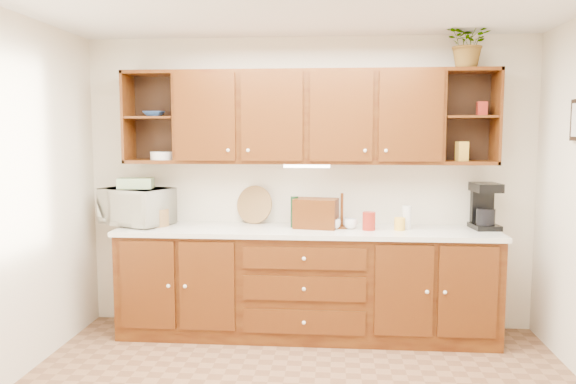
% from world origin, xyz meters
% --- Properties ---
extents(back_wall, '(4.00, 0.00, 4.00)m').
position_xyz_m(back_wall, '(0.00, 1.75, 1.30)').
color(back_wall, beige).
rests_on(back_wall, floor).
extents(base_cabinets, '(3.20, 0.60, 0.90)m').
position_xyz_m(base_cabinets, '(0.00, 1.45, 0.45)').
color(base_cabinets, '#341105').
rests_on(base_cabinets, floor).
extents(countertop, '(3.24, 0.64, 0.04)m').
position_xyz_m(countertop, '(0.00, 1.44, 0.92)').
color(countertop, white).
rests_on(countertop, base_cabinets).
extents(upper_cabinets, '(3.20, 0.33, 0.80)m').
position_xyz_m(upper_cabinets, '(0.01, 1.59, 1.89)').
color(upper_cabinets, '#341105').
rests_on(upper_cabinets, back_wall).
extents(undercabinet_light, '(0.40, 0.05, 0.02)m').
position_xyz_m(undercabinet_light, '(0.00, 1.53, 1.47)').
color(undercabinet_light, white).
rests_on(undercabinet_light, upper_cabinets).
extents(wicker_basket, '(0.29, 0.29, 0.15)m').
position_xyz_m(wicker_basket, '(-1.33, 1.48, 1.02)').
color(wicker_basket, olive).
rests_on(wicker_basket, countertop).
extents(microwave, '(0.70, 0.60, 0.33)m').
position_xyz_m(microwave, '(-1.52, 1.53, 1.10)').
color(microwave, white).
rests_on(microwave, countertop).
extents(towel_stack, '(0.33, 0.26, 0.09)m').
position_xyz_m(towel_stack, '(-1.52, 1.53, 1.31)').
color(towel_stack, '#ECED6F').
rests_on(towel_stack, microwave).
extents(wine_bottle, '(0.08, 0.08, 0.27)m').
position_xyz_m(wine_bottle, '(-0.11, 1.51, 1.08)').
color(wine_bottle, black).
rests_on(wine_bottle, countertop).
extents(woven_tray, '(0.36, 0.19, 0.34)m').
position_xyz_m(woven_tray, '(-0.48, 1.69, 0.95)').
color(woven_tray, olive).
rests_on(woven_tray, countertop).
extents(bread_box, '(0.40, 0.29, 0.25)m').
position_xyz_m(bread_box, '(0.08, 1.49, 1.07)').
color(bread_box, '#341105').
rests_on(bread_box, countertop).
extents(mug_tree, '(0.29, 0.28, 0.30)m').
position_xyz_m(mug_tree, '(0.30, 1.49, 0.99)').
color(mug_tree, '#341105').
rests_on(mug_tree, countertop).
extents(canister_red, '(0.11, 0.11, 0.15)m').
position_xyz_m(canister_red, '(0.53, 1.41, 1.02)').
color(canister_red, maroon).
rests_on(canister_red, countertop).
extents(canister_white, '(0.08, 0.08, 0.20)m').
position_xyz_m(canister_white, '(0.86, 1.50, 1.04)').
color(canister_white, white).
rests_on(canister_white, countertop).
extents(canister_yellow, '(0.11, 0.11, 0.11)m').
position_xyz_m(canister_yellow, '(0.79, 1.43, 0.99)').
color(canister_yellow, yellow).
rests_on(canister_yellow, countertop).
extents(coffee_maker, '(0.24, 0.29, 0.39)m').
position_xyz_m(coffee_maker, '(1.52, 1.58, 1.13)').
color(coffee_maker, black).
rests_on(coffee_maker, countertop).
extents(bowl_stack, '(0.19, 0.19, 0.05)m').
position_xyz_m(bowl_stack, '(-1.35, 1.58, 1.92)').
color(bowl_stack, '#294F98').
rests_on(bowl_stack, upper_cabinets).
extents(plate_stack, '(0.22, 0.22, 0.07)m').
position_xyz_m(plate_stack, '(-1.28, 1.56, 1.56)').
color(plate_stack, white).
rests_on(plate_stack, upper_cabinets).
extents(pantry_box_yellow, '(0.11, 0.09, 0.16)m').
position_xyz_m(pantry_box_yellow, '(1.32, 1.58, 1.60)').
color(pantry_box_yellow, yellow).
rests_on(pantry_box_yellow, upper_cabinets).
extents(pantry_box_red, '(0.08, 0.07, 0.12)m').
position_xyz_m(pantry_box_red, '(1.47, 1.58, 1.96)').
color(pantry_box_red, maroon).
rests_on(pantry_box_red, upper_cabinets).
extents(potted_plant, '(0.43, 0.39, 0.41)m').
position_xyz_m(potted_plant, '(1.34, 1.53, 2.50)').
color(potted_plant, '#999999').
rests_on(potted_plant, upper_cabinets).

